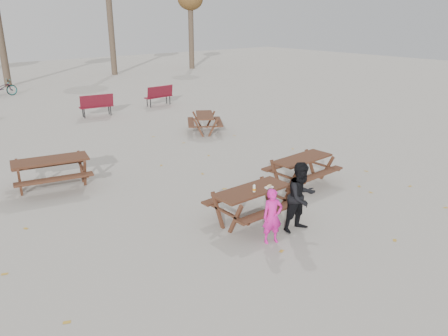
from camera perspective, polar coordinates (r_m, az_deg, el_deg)
ground at (r=10.08m, az=3.62°, el=-6.84°), size 80.00×80.00×0.00m
main_picnic_table at (r=9.83m, az=3.69°, el=-3.78°), size 1.80×1.45×0.78m
food_tray at (r=9.84m, az=5.91°, el=-2.53°), size 0.18×0.11×0.03m
bread_roll at (r=9.82m, az=5.92°, el=-2.30°), size 0.14×0.06×0.05m
soda_bottle at (r=9.59m, az=3.96°, el=-2.72°), size 0.07×0.07×0.17m
child at (r=8.97m, az=6.34°, el=-6.29°), size 0.50×0.42×1.17m
adult at (r=9.47m, az=10.05°, el=-3.76°), size 0.79×0.64×1.55m
picnic_table_east at (r=12.22m, az=10.14°, el=-0.36°), size 1.81×1.48×0.76m
picnic_table_north at (r=12.57m, az=-21.55°, el=-0.72°), size 2.22×1.93×0.83m
picnic_table_far at (r=17.45m, az=-2.52°, el=5.85°), size 2.03×2.12×0.71m
park_bench_row at (r=20.59m, az=-22.33°, el=6.97°), size 11.59×1.58×1.03m
fallen_leaves at (r=12.13m, az=-2.65°, el=-2.11°), size 11.00×11.00×0.01m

